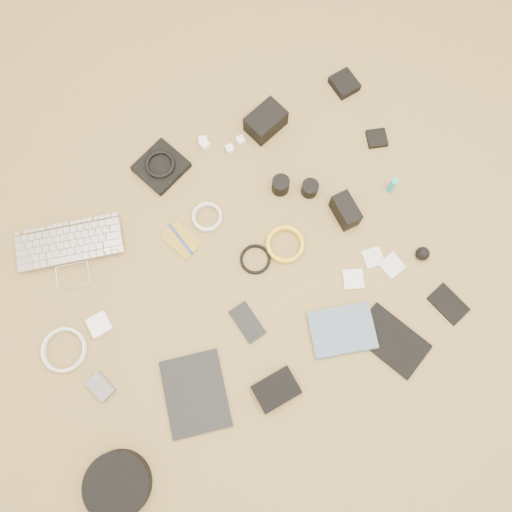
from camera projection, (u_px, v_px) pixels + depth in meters
name	position (u px, v px, depth m)	size (l,w,h in m)	color
room_shell	(219.00, 9.00, 0.52)	(4.04, 4.04, 2.58)	olive
laptop	(72.00, 258.00, 1.73)	(0.37, 0.26, 0.03)	#B7B7BC
headphone_pouch	(161.00, 167.00, 1.82)	(0.16, 0.15, 0.03)	black
headphones	(160.00, 164.00, 1.80)	(0.11, 0.11, 0.01)	black
charger_a	(203.00, 141.00, 1.84)	(0.03, 0.03, 0.03)	white
charger_b	(205.00, 145.00, 1.84)	(0.03, 0.03, 0.03)	white
charger_c	(240.00, 141.00, 1.85)	(0.03, 0.03, 0.03)	white
charger_d	(230.00, 149.00, 1.84)	(0.03, 0.03, 0.03)	white
dslr_camera	(266.00, 121.00, 1.84)	(0.14, 0.10, 0.08)	black
lens_pouch	(344.00, 84.00, 1.90)	(0.09, 0.10, 0.03)	black
notebook_olive	(181.00, 240.00, 1.76)	(0.08, 0.13, 0.01)	olive
pen_blue	(181.00, 239.00, 1.75)	(0.01, 0.01, 0.14)	#1536AC
cable_white_a	(207.00, 217.00, 1.78)	(0.11, 0.11, 0.01)	silver
lens_a	(281.00, 185.00, 1.78)	(0.06, 0.06, 0.07)	black
lens_b	(310.00, 188.00, 1.78)	(0.06, 0.06, 0.06)	black
card_reader	(377.00, 138.00, 1.85)	(0.07, 0.07, 0.02)	black
power_brick	(100.00, 325.00, 1.67)	(0.07, 0.07, 0.03)	white
cable_white_b	(65.00, 350.00, 1.66)	(0.15, 0.15, 0.01)	silver
cable_black	(255.00, 260.00, 1.74)	(0.11, 0.11, 0.01)	black
cable_yellow	(285.00, 245.00, 1.75)	(0.14, 0.14, 0.02)	yellow
flash	(345.00, 211.00, 1.75)	(0.06, 0.11, 0.09)	black
lens_cleaner	(392.00, 185.00, 1.77)	(0.02, 0.02, 0.08)	#1AA8AA
battery_charger	(101.00, 386.00, 1.62)	(0.06, 0.09, 0.02)	slate
tablet	(195.00, 394.00, 1.63)	(0.20, 0.25, 0.01)	black
phone	(247.00, 322.00, 1.68)	(0.07, 0.13, 0.01)	black
filter_case_left	(353.00, 279.00, 1.72)	(0.07, 0.07, 0.01)	silver
filter_case_mid	(373.00, 258.00, 1.74)	(0.07, 0.07, 0.01)	silver
filter_case_right	(392.00, 265.00, 1.73)	(0.07, 0.07, 0.01)	silver
air_blower	(423.00, 254.00, 1.73)	(0.05, 0.05, 0.05)	black
headphone_case	(118.00, 485.00, 1.53)	(0.20, 0.20, 0.06)	black
drive_case	(276.00, 390.00, 1.62)	(0.14, 0.10, 0.03)	black
paperback	(347.00, 354.00, 1.65)	(0.16, 0.21, 0.02)	#455C75
notebook_black_a	(392.00, 341.00, 1.67)	(0.14, 0.23, 0.02)	black
notebook_black_b	(448.00, 304.00, 1.70)	(0.08, 0.13, 0.01)	black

